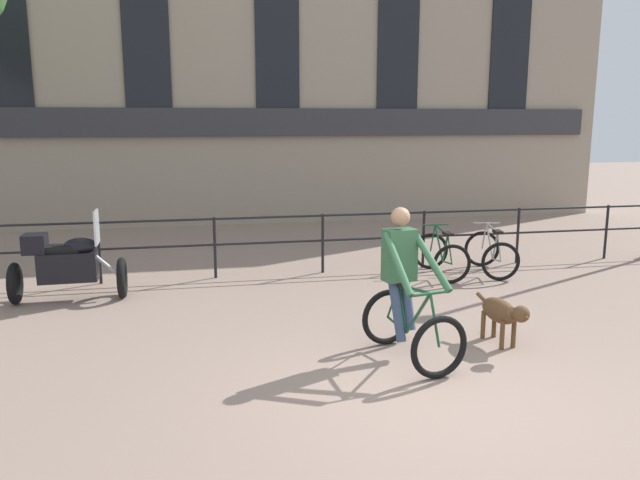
# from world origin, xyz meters

# --- Properties ---
(ground_plane) EXTENTS (60.00, 60.00, 0.00)m
(ground_plane) POSITION_xyz_m (0.00, 0.00, 0.00)
(ground_plane) COLOR gray
(canal_railing) EXTENTS (15.05, 0.05, 1.05)m
(canal_railing) POSITION_xyz_m (-0.00, 5.20, 0.71)
(canal_railing) COLOR black
(canal_railing) RESTS_ON ground_plane
(building_facade) EXTENTS (18.00, 0.72, 8.37)m
(building_facade) POSITION_xyz_m (-0.00, 10.99, 4.17)
(building_facade) COLOR gray
(building_facade) RESTS_ON ground_plane
(cyclist_with_bike) EXTENTS (0.89, 1.28, 1.70)m
(cyclist_with_bike) POSITION_xyz_m (0.10, 1.12, 0.76)
(cyclist_with_bike) COLOR black
(cyclist_with_bike) RESTS_ON ground_plane
(dog) EXTENTS (0.32, 1.03, 0.59)m
(dog) POSITION_xyz_m (1.35, 1.22, 0.40)
(dog) COLOR brown
(dog) RESTS_ON ground_plane
(parked_motorcycle) EXTENTS (1.63, 0.66, 1.35)m
(parked_motorcycle) POSITION_xyz_m (-4.07, 4.25, 0.56)
(parked_motorcycle) COLOR black
(parked_motorcycle) RESTS_ON ground_plane
(parked_bicycle_near_lamp) EXTENTS (0.71, 1.14, 0.86)m
(parked_bicycle_near_lamp) POSITION_xyz_m (1.95, 4.54, 0.36)
(parked_bicycle_near_lamp) COLOR black
(parked_bicycle_near_lamp) RESTS_ON ground_plane
(parked_bicycle_mid_left) EXTENTS (0.83, 1.20, 0.86)m
(parked_bicycle_mid_left) POSITION_xyz_m (2.89, 4.54, 0.36)
(parked_bicycle_mid_left) COLOR black
(parked_bicycle_mid_left) RESTS_ON ground_plane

